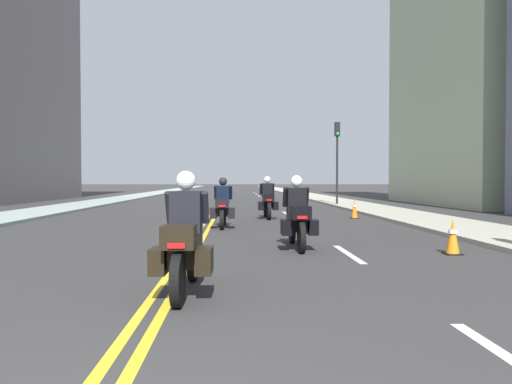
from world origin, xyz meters
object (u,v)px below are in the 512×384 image
motorcycle_0 (185,244)px  motorcycle_1 (297,218)px  motorcycle_2 (223,207)px  traffic_cone_2 (355,209)px  traffic_cone_1 (453,237)px  motorcycle_3 (267,202)px  traffic_light_near (337,149)px

motorcycle_0 → motorcycle_1: (2.01, 4.14, -0.00)m
motorcycle_2 → traffic_cone_2: size_ratio=2.76×
motorcycle_0 → motorcycle_1: bearing=66.1°
traffic_cone_2 → motorcycle_1: bearing=-112.0°
traffic_cone_1 → motorcycle_2: bearing=130.0°
motorcycle_3 → traffic_light_near: size_ratio=0.45×
motorcycle_2 → motorcycle_3: (1.65, 3.58, 0.01)m
traffic_cone_2 → traffic_cone_1: bearing=-91.8°
motorcycle_1 → traffic_light_near: 18.15m
motorcycle_1 → traffic_cone_2: size_ratio=2.88×
traffic_light_near → traffic_cone_2: bearing=-97.9°
motorcycle_0 → motorcycle_2: size_ratio=1.00×
motorcycle_0 → traffic_cone_1: bearing=34.3°
motorcycle_1 → traffic_light_near: size_ratio=0.46×
motorcycle_0 → motorcycle_3: (1.92, 12.45, -0.00)m
motorcycle_0 → motorcycle_3: bearing=83.2°
traffic_cone_1 → traffic_light_near: size_ratio=0.15×
motorcycle_1 → motorcycle_3: 8.31m
motorcycle_2 → traffic_light_near: traffic_light_near is taller
motorcycle_3 → traffic_cone_2: motorcycle_3 is taller
motorcycle_3 → motorcycle_0: bearing=-99.8°
traffic_cone_2 → traffic_light_near: bearing=82.1°
motorcycle_0 → traffic_cone_2: bearing=68.6°
motorcycle_2 → motorcycle_1: bearing=-68.9°
motorcycle_2 → traffic_cone_1: (4.76, -5.68, -0.28)m
motorcycle_2 → motorcycle_3: bearing=66.2°
motorcycle_1 → traffic_light_near: traffic_light_near is taller
motorcycle_1 → motorcycle_0: bearing=-116.1°
motorcycle_2 → traffic_cone_2: motorcycle_2 is taller
motorcycle_1 → motorcycle_2: bearing=109.9°
motorcycle_2 → motorcycle_0: bearing=-90.8°
motorcycle_0 → traffic_cone_2: 13.45m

